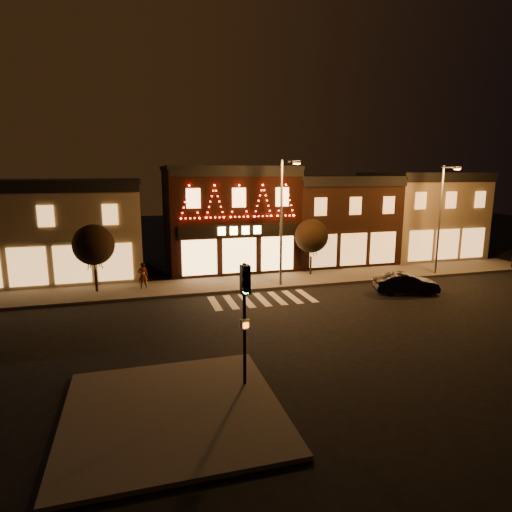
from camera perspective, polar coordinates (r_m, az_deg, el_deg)
name	(u,v)px	position (r m, az deg, el deg)	size (l,w,h in m)	color
ground	(283,320)	(23.29, 3.66, -8.54)	(120.00, 120.00, 0.00)	black
sidewalk_far	(273,281)	(31.14, 2.24, -3.32)	(44.00, 4.00, 0.15)	#47423D
sidewalk_near	(173,410)	(15.29, -10.95, -19.53)	(7.00, 7.00, 0.15)	#47423D
building_left	(58,229)	(35.35, -24.89, 3.31)	(12.20, 8.28, 7.30)	#796F56
building_pulp	(228,217)	(35.61, -3.79, 5.17)	(10.20, 8.34, 8.30)	black
building_right_a	(332,219)	(38.76, 10.13, 4.91)	(9.20, 8.28, 7.50)	#351C12
building_right_b	(420,214)	(43.43, 20.93, 5.20)	(9.20, 8.28, 7.80)	#796F56
traffic_signal_near	(245,301)	(15.15, -1.48, -6.04)	(0.34, 0.47, 4.54)	black
streetlamp_mid	(283,213)	(28.79, 3.66, 5.69)	(0.79, 1.94, 8.47)	#59595E
streetlamp_right	(442,212)	(35.05, 23.51, 5.43)	(0.54, 1.87, 8.13)	#59595E
tree_left	(94,245)	(29.42, -20.81, 1.39)	(2.63, 2.63, 4.40)	black
tree_right	(311,236)	(32.49, 7.39, 2.66)	(2.53, 2.53, 4.23)	black
dark_sedan	(406,283)	(29.75, 19.32, -3.45)	(1.42, 4.07, 1.34)	black
pedestrian	(143,275)	(29.65, -14.82, -2.51)	(0.65, 0.42, 1.77)	gray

